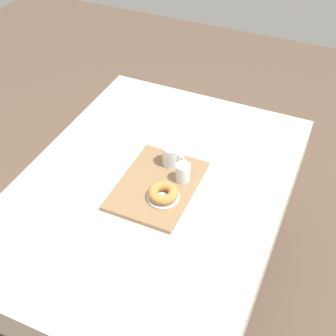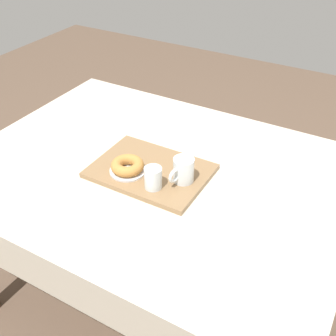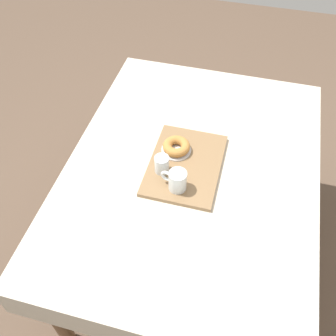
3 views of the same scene
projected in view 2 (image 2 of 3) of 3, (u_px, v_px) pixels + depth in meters
name	position (u px, v px, depth m)	size (l,w,h in m)	color
ground_plane	(158.00, 293.00, 1.95)	(6.00, 6.00, 0.00)	brown
dining_table	(155.00, 187.00, 1.57)	(1.41, 1.05, 0.72)	beige
serving_tray	(152.00, 171.00, 1.50)	(0.41, 0.30, 0.02)	olive
tea_mug_left	(183.00, 171.00, 1.41)	(0.07, 0.11, 0.09)	white
water_glass_near	(153.00, 179.00, 1.39)	(0.06, 0.06, 0.08)	white
donut_plate_left	(128.00, 171.00, 1.48)	(0.13, 0.13, 0.01)	silver
sugar_donut_left	(127.00, 165.00, 1.46)	(0.12, 0.12, 0.04)	#BC7F3D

